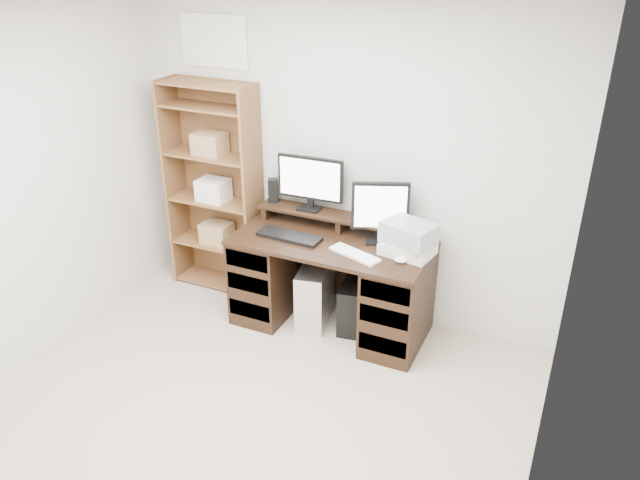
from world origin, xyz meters
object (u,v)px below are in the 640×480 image
Objects in this scene: tower_black at (353,305)px; bookshelf at (215,187)px; printer at (408,248)px; monitor_small at (380,210)px; monitor_wide at (310,180)px; desk at (331,282)px; tower_silver at (315,293)px.

tower_black is 1.53m from bookshelf.
printer is 0.86× the size of tower_black.
monitor_small is 0.36m from printer.
monitor_small is at bearing -9.99° from monitor_wide.
bookshelf reaches higher than desk.
tower_black is (0.31, 0.04, -0.05)m from tower_silver.
monitor_small is 1.30× the size of printer.
tower_black is (0.45, -0.18, -0.91)m from monitor_wide.
printer is 0.91m from tower_silver.
monitor_wide is 1.50× the size of printer.
monitor_wide is 0.30× the size of bookshelf.
monitor_small is 1.11× the size of tower_black.
printer is (0.26, -0.12, -0.21)m from monitor_small.
printer reaches higher than tower_black.
printer is at bearing -11.05° from tower_black.
monitor_wide is 0.90m from tower_silver.
tower_silver reaches higher than tower_black.
tower_black is at bearing 17.77° from desk.
desk is at bearing -170.56° from tower_black.
monitor_wide is 1.09× the size of tower_silver.
desk is 3.60× the size of tower_black.
desk is 0.71m from printer.
bookshelf reaches higher than monitor_wide.
bookshelf is (-0.88, -0.02, -0.19)m from monitor_wide.
printer is (0.87, -0.20, -0.31)m from monitor_wide.
monitor_wide is 1.03m from tower_black.
monitor_wide is 0.62m from monitor_small.
tower_silver is (-0.47, -0.14, -0.76)m from monitor_small.
monitor_small is at bearing 25.77° from desk.
monitor_small is (0.61, -0.08, -0.11)m from monitor_wide.
monitor_small is 0.83m from tower_black.
desk is 3.23× the size of monitor_small.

